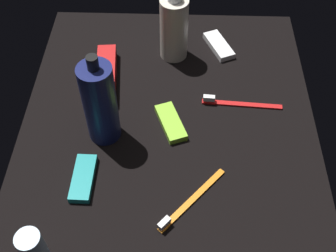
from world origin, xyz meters
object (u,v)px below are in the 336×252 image
at_px(toothbrush_red, 237,103).
at_px(bodywash_bottle, 174,28).
at_px(toothpaste_box_red, 106,75).
at_px(snack_bar_white, 219,46).
at_px(snack_bar_lime, 171,123).
at_px(deodorant_stick, 35,251).
at_px(toothbrush_orange, 189,202).
at_px(lotion_bottle, 100,103).
at_px(snack_bar_teal, 83,178).

bearing_deg(toothbrush_red, bodywash_bottle, 41.54).
bearing_deg(toothpaste_box_red, snack_bar_white, -70.70).
relative_size(snack_bar_lime, snack_bar_white, 1.00).
bearing_deg(snack_bar_white, deodorant_stick, 126.10).
relative_size(toothbrush_red, snack_bar_white, 1.73).
xyz_separation_m(bodywash_bottle, toothbrush_red, (-0.17, -0.15, -0.08)).
bearing_deg(bodywash_bottle, toothbrush_orange, -174.75).
relative_size(deodorant_stick, toothbrush_red, 0.55).
distance_m(lotion_bottle, snack_bar_lime, 0.17).
distance_m(toothbrush_orange, snack_bar_lime, 0.20).
relative_size(bodywash_bottle, snack_bar_teal, 1.73).
relative_size(deodorant_stick, snack_bar_lime, 0.96).
relative_size(toothpaste_box_red, snack_bar_lime, 1.69).
xyz_separation_m(bodywash_bottle, toothpaste_box_red, (-0.10, 0.16, -0.07)).
relative_size(deodorant_stick, snack_bar_teal, 0.96).
distance_m(toothbrush_orange, snack_bar_teal, 0.21).
relative_size(bodywash_bottle, toothbrush_red, 0.99).
xyz_separation_m(lotion_bottle, deodorant_stick, (-0.29, 0.08, -0.05)).
relative_size(bodywash_bottle, toothbrush_orange, 1.26).
xyz_separation_m(toothbrush_red, snack_bar_white, (0.19, 0.03, 0.00)).
distance_m(bodywash_bottle, snack_bar_teal, 0.42).
xyz_separation_m(lotion_bottle, toothpaste_box_red, (0.16, 0.02, -0.08)).
bearing_deg(snack_bar_teal, snack_bar_lime, -47.80).
height_order(deodorant_stick, toothbrush_orange, deodorant_stick).
height_order(toothpaste_box_red, snack_bar_white, toothpaste_box_red).
relative_size(toothpaste_box_red, snack_bar_teal, 1.69).
height_order(bodywash_bottle, snack_bar_white, bodywash_bottle).
height_order(bodywash_bottle, toothbrush_red, bodywash_bottle).
relative_size(toothbrush_red, snack_bar_teal, 1.73).
xyz_separation_m(bodywash_bottle, snack_bar_lime, (-0.23, 0.00, -0.07)).
height_order(toothpaste_box_red, snack_bar_lime, toothpaste_box_red).
distance_m(lotion_bottle, snack_bar_teal, 0.15).
bearing_deg(toothpaste_box_red, toothbrush_red, -108.23).
relative_size(bodywash_bottle, snack_bar_lime, 1.73).
bearing_deg(snack_bar_white, toothbrush_orange, 146.55).
height_order(toothbrush_orange, snack_bar_lime, toothbrush_orange).
bearing_deg(bodywash_bottle, deodorant_stick, 158.43).
bearing_deg(bodywash_bottle, snack_bar_lime, 179.88).
distance_m(bodywash_bottle, snack_bar_lime, 0.24).
distance_m(deodorant_stick, snack_bar_teal, 0.18).
relative_size(bodywash_bottle, toothpaste_box_red, 1.02).
bearing_deg(toothbrush_orange, snack_bar_lime, 11.53).
xyz_separation_m(toothbrush_orange, snack_bar_lime, (0.19, 0.04, 0.00)).
bearing_deg(snack_bar_lime, lotion_bottle, 79.95).
height_order(snack_bar_lime, snack_bar_teal, same).
distance_m(toothbrush_orange, snack_bar_white, 0.46).
relative_size(lotion_bottle, toothbrush_orange, 1.52).
bearing_deg(toothbrush_orange, snack_bar_teal, 77.46).
bearing_deg(snack_bar_lime, toothbrush_red, -87.96).
bearing_deg(bodywash_bottle, toothbrush_red, -138.46).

